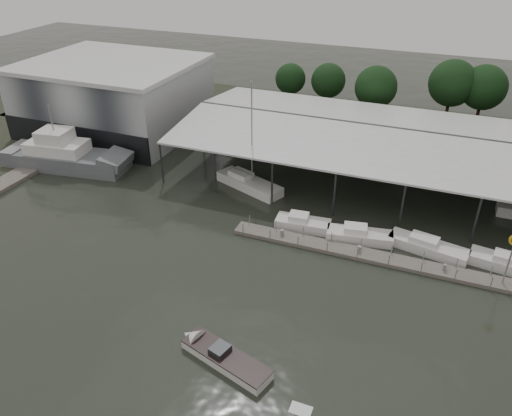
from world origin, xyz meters
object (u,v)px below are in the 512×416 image
at_px(speedboat_underway, 220,355).
at_px(grey_trawler, 66,156).
at_px(white_sailboat, 248,183).
at_px(shell_fuel_sign, 512,251).

bearing_deg(speedboat_underway, grey_trawler, -18.07).
bearing_deg(white_sailboat, speedboat_underway, -50.51).
distance_m(white_sailboat, speedboat_underway, 27.54).
bearing_deg(speedboat_underway, white_sailboat, -55.61).
bearing_deg(white_sailboat, grey_trawler, -150.35).
height_order(shell_fuel_sign, grey_trawler, grey_trawler).
distance_m(shell_fuel_sign, grey_trawler, 53.38).
bearing_deg(grey_trawler, speedboat_underway, -42.63).
height_order(shell_fuel_sign, white_sailboat, white_sailboat).
relative_size(shell_fuel_sign, white_sailboat, 0.41).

